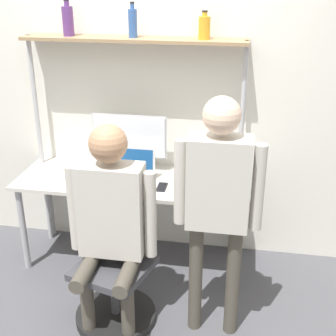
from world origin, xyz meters
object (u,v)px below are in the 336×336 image
person_standing (218,193)px  bottle_blue (132,23)px  laptop (136,172)px  person_seated (110,214)px  bottle_amber (204,27)px  monitor (130,140)px  office_chair (118,284)px  bottle_purple (68,20)px  cell_phone (162,187)px

person_standing → bottle_blue: (-0.73, 0.90, 0.87)m
laptop → person_seated: (0.01, -0.71, 0.02)m
person_seated → bottle_amber: bearing=63.2°
monitor → office_chair: size_ratio=0.67×
bottle_purple → bottle_amber: 1.02m
bottle_blue → bottle_purple: 0.49m
person_seated → bottle_blue: bearing=93.5°
laptop → bottle_amber: 1.19m
monitor → bottle_blue: size_ratio=2.42×
cell_phone → laptop: bearing=159.2°
person_standing → office_chair: bearing=179.1°
laptop → bottle_blue: bottle_blue is taller
person_seated → bottle_amber: bottle_amber is taller
office_chair → bottle_purple: (-0.56, 0.89, 1.65)m
office_chair → bottle_blue: size_ratio=3.63×
bottle_amber → monitor: bearing=-178.0°
office_chair → bottle_amber: size_ratio=4.57×
laptop → cell_phone: 0.25m
cell_phone → person_standing: person_standing is taller
person_standing → bottle_amber: bearing=102.7°
monitor → cell_phone: (0.32, -0.29, -0.25)m
monitor → bottle_amber: size_ratio=3.05×
laptop → office_chair: bearing=-88.4°
office_chair → person_seated: bearing=-105.4°
monitor → bottle_blue: bearing=24.4°
person_standing → bottle_blue: size_ratio=6.54×
cell_phone → bottle_purple: bearing=157.8°
laptop → bottle_amber: bearing=25.4°
cell_phone → person_seated: size_ratio=0.10×
laptop → cell_phone: laptop is taller
person_seated → bottle_amber: 1.48m
person_seated → bottle_amber: (0.47, 0.93, 1.05)m
monitor → person_standing: size_ratio=0.37×
person_seated → bottle_purple: size_ratio=5.39×
monitor → person_seated: (0.10, -0.91, -0.17)m
cell_phone → bottle_purple: (-0.76, 0.31, 1.16)m
monitor → person_seated: person_seated is taller
laptop → cell_phone: size_ratio=1.93×
bottle_purple → bottle_amber: bottle_purple is taller
monitor → bottle_purple: bearing=177.4°
office_chair → person_seated: 0.57m
laptop → bottle_amber: size_ratio=1.46×
laptop → person_seated: person_seated is taller
bottle_blue → bottle_amber: 0.53m
office_chair → bottle_blue: bottle_blue is taller
office_chair → bottle_amber: (0.46, 0.89, 1.62)m
cell_phone → office_chair: bearing=-109.5°
person_seated → laptop: bearing=90.6°
office_chair → bottle_purple: bearing=122.1°
person_seated → bottle_blue: size_ratio=5.72×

